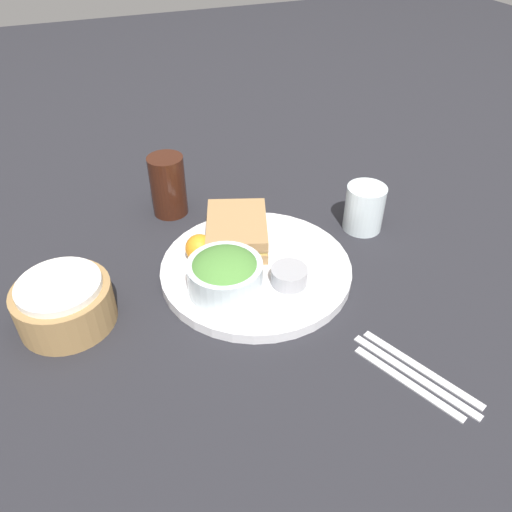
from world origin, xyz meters
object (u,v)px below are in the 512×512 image
Objects in this scene: salad_bowl at (225,273)px; spoon at (407,382)px; bread_basket at (64,302)px; sandwich at (237,231)px; drink_glass at (168,186)px; fork at (421,368)px; plate at (256,269)px; water_glass at (364,208)px; knife at (414,375)px; dressing_cup at (289,276)px.

spoon is at bearing -145.01° from salad_bowl.
bread_basket is 0.87× the size of spoon.
salad_bowl reaches higher than sandwich.
salad_bowl is at bearing -175.50° from drink_glass.
fork is at bearing -157.47° from sandwich.
plate is at bearing -174.77° from sandwich.
water_glass is (0.06, -0.25, 0.04)m from plate.
water_glass reaches higher than plate.
drink_glass is 0.40m from water_glass.
bread_basket is 0.74× the size of knife.
water_glass reaches higher than knife.
bread_basket is (0.00, 0.32, 0.03)m from plate.
spoon is (-0.24, -0.08, -0.03)m from dressing_cup.
plate is at bearing -176.81° from fork.
plate is 2.72× the size of salad_bowl.
knife is (-0.23, -0.09, -0.03)m from dressing_cup.
fork is 1.11× the size of spoon.
sandwich is at bearing -76.21° from bread_basket.
dressing_cup reaches higher than plate.
water_glass is at bearing -119.74° from drink_glass.
knife is at bearing -141.89° from salad_bowl.
salad_bowl is 2.01× the size of dressing_cup.
dressing_cup reaches higher than spoon.
spoon is at bearing -162.61° from sandwich.
fork is at bearing -153.27° from plate.
salad_bowl is at bearing -168.56° from spoon.
fork is (-0.25, -0.22, -0.05)m from salad_bowl.
fork is at bearing -153.73° from dressing_cup.
plate is 0.28m from drink_glass.
salad_bowl is 0.64× the size of fork.
bread_basket is at bearing 95.35° from water_glass.
plate is at bearing -90.30° from bread_basket.
knife is (-0.01, 0.02, 0.00)m from fork.
drink_glass is 0.60m from knife.
dressing_cup is 0.49× the size of drink_glass.
plate is 3.65× the size of water_glass.
water_glass is (0.35, -0.12, 0.04)m from knife.
water_glass is at bearing -60.99° from dressing_cup.
water_glass is at bearing -73.25° from salad_bowl.
bread_basket is 0.55m from fork.
bread_basket is at bearing 80.33° from salad_bowl.
water_glass is at bearing -77.54° from plate.
water_glass reaches higher than spoon.
sandwich is at bearing 178.99° from fork.
sandwich is 1.88× the size of water_glass.
knife is at bearing -123.35° from bread_basket.
plate is 0.33m from bread_basket.
spoon is at bearing 158.88° from water_glass.
plate is at bearing 28.31° from dressing_cup.
sandwich is 0.26m from water_glass.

